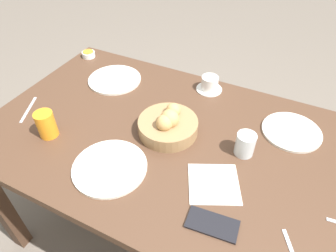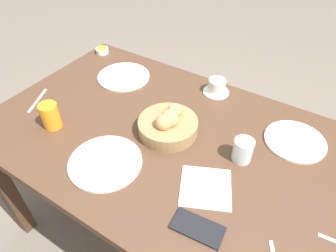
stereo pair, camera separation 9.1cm
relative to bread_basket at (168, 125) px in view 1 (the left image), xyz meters
name	(u,v)px [view 1 (the left image)]	position (x,y,z in m)	size (l,w,h in m)	color
ground_plane	(170,232)	(-0.02, 0.02, -0.76)	(10.00, 10.00, 0.00)	#6B6056
dining_table	(171,153)	(-0.02, 0.02, -0.13)	(1.45, 0.88, 0.72)	#4C3323
bread_basket	(168,125)	(0.00, 0.00, 0.00)	(0.23, 0.23, 0.11)	#99754C
plate_near_left	(292,131)	(-0.43, -0.21, -0.03)	(0.22, 0.22, 0.01)	silver
plate_near_right	(115,79)	(0.39, -0.21, -0.03)	(0.25, 0.25, 0.01)	silver
plate_far_center	(110,167)	(0.10, 0.25, -0.03)	(0.26, 0.26, 0.01)	silver
juice_glass	(46,124)	(0.40, 0.21, 0.01)	(0.07, 0.07, 0.10)	orange
water_tumbler	(245,144)	(-0.29, -0.02, 0.01)	(0.07, 0.07, 0.09)	silver
coffee_cup	(210,84)	(-0.04, -0.33, -0.01)	(0.12, 0.12, 0.07)	white
jam_bowl_honey	(88,54)	(0.63, -0.33, -0.02)	(0.07, 0.07, 0.03)	white
fork_silver	(28,109)	(0.59, 0.14, -0.04)	(0.08, 0.16, 0.00)	#B7B7BC
napkin	(214,184)	(-0.24, 0.16, -0.04)	(0.22, 0.22, 0.00)	silver
cell_phone	(212,224)	(-0.29, 0.30, -0.03)	(0.16, 0.09, 0.01)	black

